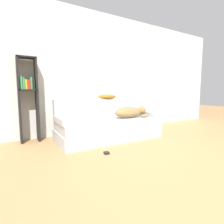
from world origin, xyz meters
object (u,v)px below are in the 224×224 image
(throw_pillow, at_px, (107,97))
(bookshelf, at_px, (28,95))
(couch, at_px, (110,129))
(dog, at_px, (130,112))
(laptop, at_px, (104,119))
(power_adapter, at_px, (107,153))

(throw_pillow, relative_size, bookshelf, 0.27)
(couch, relative_size, bookshelf, 1.30)
(dog, height_order, laptop, dog)
(couch, distance_m, power_adapter, 0.90)
(throw_pillow, height_order, bookshelf, bookshelf)
(couch, xyz_separation_m, power_adapter, (-0.47, -0.74, -0.17))
(couch, xyz_separation_m, laptop, (-0.15, -0.03, 0.21))
(throw_pillow, distance_m, bookshelf, 1.54)
(dog, xyz_separation_m, power_adapter, (-0.93, -0.69, -0.49))
(power_adapter, bearing_deg, dog, 36.48)
(power_adapter, bearing_deg, throw_pillow, 60.86)
(throw_pillow, relative_size, power_adapter, 5.92)
(dog, bearing_deg, power_adapter, -143.52)
(couch, bearing_deg, bookshelf, 157.29)
(laptop, distance_m, bookshelf, 1.46)
(laptop, height_order, throw_pillow, throw_pillow)
(couch, distance_m, laptop, 0.26)
(dog, bearing_deg, throw_pillow, 129.87)
(laptop, xyz_separation_m, power_adapter, (-0.32, -0.71, -0.38))
(dog, height_order, power_adapter, dog)
(couch, height_order, power_adapter, couch)
(couch, distance_m, dog, 0.56)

